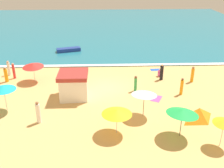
{
  "coord_description": "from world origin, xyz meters",
  "views": [
    {
      "loc": [
        -0.32,
        -24.09,
        11.45
      ],
      "look_at": [
        0.5,
        -0.88,
        0.8
      ],
      "focal_mm": 41.99,
      "sensor_mm": 36.0,
      "label": 1
    }
  ],
  "objects_px": {
    "beachgoer_9": "(6,75)",
    "beachgoer_12": "(182,87)",
    "beachgoer_2": "(162,72)",
    "beachgoer_0": "(9,68)",
    "beachgoer_6": "(192,74)",
    "beach_umbrella_3": "(183,111)",
    "beach_umbrella_6": "(117,112)",
    "beachgoer_10": "(14,71)",
    "beach_tent": "(199,114)",
    "small_boat_0": "(69,50)",
    "beach_umbrella_2": "(3,88)",
    "beachgoer_1": "(136,83)",
    "beach_umbrella_4": "(144,93)",
    "beachgoer_3": "(160,73)",
    "beachgoer_4": "(38,113)",
    "beach_umbrella_5": "(33,65)",
    "lifeguard_cabana": "(74,85)"
  },
  "relations": [
    {
      "from": "beachgoer_9",
      "to": "beachgoer_12",
      "type": "relative_size",
      "value": 0.97
    },
    {
      "from": "beachgoer_2",
      "to": "beachgoer_0",
      "type": "bearing_deg",
      "value": 173.53
    },
    {
      "from": "beachgoer_6",
      "to": "beachgoer_9",
      "type": "height_order",
      "value": "beachgoer_6"
    },
    {
      "from": "beachgoer_0",
      "to": "beach_umbrella_3",
      "type": "bearing_deg",
      "value": -36.9
    },
    {
      "from": "beach_umbrella_6",
      "to": "beachgoer_10",
      "type": "xyz_separation_m",
      "value": [
        -10.7,
        10.65,
        -0.93
      ]
    },
    {
      "from": "beachgoer_9",
      "to": "beachgoer_2",
      "type": "bearing_deg",
      "value": -0.09
    },
    {
      "from": "beachgoer_0",
      "to": "beach_tent",
      "type": "bearing_deg",
      "value": -28.77
    },
    {
      "from": "beachgoer_9",
      "to": "beachgoer_10",
      "type": "height_order",
      "value": "beachgoer_10"
    },
    {
      "from": "beachgoer_6",
      "to": "small_boat_0",
      "type": "relative_size",
      "value": 0.5
    },
    {
      "from": "beach_umbrella_3",
      "to": "beach_umbrella_6",
      "type": "relative_size",
      "value": 1.11
    },
    {
      "from": "beach_umbrella_2",
      "to": "beachgoer_1",
      "type": "relative_size",
      "value": 1.46
    },
    {
      "from": "beach_tent",
      "to": "beachgoer_6",
      "type": "distance_m",
      "value": 7.63
    },
    {
      "from": "beach_umbrella_4",
      "to": "beachgoer_3",
      "type": "distance_m",
      "value": 8.97
    },
    {
      "from": "beach_umbrella_6",
      "to": "beachgoer_1",
      "type": "bearing_deg",
      "value": 72.59
    },
    {
      "from": "beach_umbrella_4",
      "to": "beachgoer_2",
      "type": "distance_m",
      "value": 7.99
    },
    {
      "from": "beach_umbrella_6",
      "to": "beachgoer_0",
      "type": "xyz_separation_m",
      "value": [
        -11.57,
        11.64,
        -0.99
      ]
    },
    {
      "from": "beach_tent",
      "to": "beachgoer_10",
      "type": "relative_size",
      "value": 1.54
    },
    {
      "from": "beachgoer_4",
      "to": "beachgoer_0",
      "type": "bearing_deg",
      "value": 118.77
    },
    {
      "from": "beachgoer_3",
      "to": "beachgoer_6",
      "type": "bearing_deg",
      "value": -28.43
    },
    {
      "from": "beachgoer_4",
      "to": "beachgoer_9",
      "type": "distance_m",
      "value": 9.64
    },
    {
      "from": "beachgoer_10",
      "to": "beach_tent",
      "type": "bearing_deg",
      "value": -27.45
    },
    {
      "from": "beach_umbrella_5",
      "to": "beachgoer_0",
      "type": "bearing_deg",
      "value": 149.95
    },
    {
      "from": "beachgoer_10",
      "to": "beachgoer_12",
      "type": "relative_size",
      "value": 1.06
    },
    {
      "from": "lifeguard_cabana",
      "to": "beachgoer_6",
      "type": "height_order",
      "value": "lifeguard_cabana"
    },
    {
      "from": "beach_tent",
      "to": "beachgoer_9",
      "type": "height_order",
      "value": "beachgoer_9"
    },
    {
      "from": "lifeguard_cabana",
      "to": "beachgoer_0",
      "type": "xyz_separation_m",
      "value": [
        -7.84,
        5.67,
        -0.44
      ]
    },
    {
      "from": "beach_umbrella_5",
      "to": "beachgoer_4",
      "type": "height_order",
      "value": "beach_umbrella_5"
    },
    {
      "from": "beach_tent",
      "to": "beachgoer_6",
      "type": "relative_size",
      "value": 1.59
    },
    {
      "from": "beachgoer_4",
      "to": "beachgoer_9",
      "type": "height_order",
      "value": "beachgoer_4"
    },
    {
      "from": "beach_umbrella_5",
      "to": "lifeguard_cabana",
      "type": "bearing_deg",
      "value": -39.58
    },
    {
      "from": "beachgoer_1",
      "to": "beachgoer_6",
      "type": "distance_m",
      "value": 6.57
    },
    {
      "from": "beach_umbrella_5",
      "to": "beachgoer_10",
      "type": "xyz_separation_m",
      "value": [
        -2.42,
        0.91,
        -0.98
      ]
    },
    {
      "from": "beach_umbrella_2",
      "to": "beach_umbrella_5",
      "type": "relative_size",
      "value": 0.96
    },
    {
      "from": "beach_umbrella_3",
      "to": "beach_tent",
      "type": "height_order",
      "value": "beach_umbrella_3"
    },
    {
      "from": "beach_umbrella_2",
      "to": "beachgoer_12",
      "type": "xyz_separation_m",
      "value": [
        15.77,
        2.49,
        -1.32
      ]
    },
    {
      "from": "beach_umbrella_6",
      "to": "beachgoer_10",
      "type": "bearing_deg",
      "value": 135.13
    },
    {
      "from": "beach_umbrella_2",
      "to": "beach_tent",
      "type": "bearing_deg",
      "value": -7.21
    },
    {
      "from": "beachgoer_0",
      "to": "beachgoer_10",
      "type": "height_order",
      "value": "beachgoer_10"
    },
    {
      "from": "beachgoer_4",
      "to": "beach_umbrella_3",
      "type": "bearing_deg",
      "value": -11.26
    },
    {
      "from": "beachgoer_1",
      "to": "beachgoer_3",
      "type": "height_order",
      "value": "beachgoer_1"
    },
    {
      "from": "beachgoer_1",
      "to": "beachgoer_10",
      "type": "xyz_separation_m",
      "value": [
        -12.92,
        3.57,
        0.08
      ]
    },
    {
      "from": "beachgoer_1",
      "to": "beachgoer_2",
      "type": "xyz_separation_m",
      "value": [
        3.14,
        2.65,
        0.05
      ]
    },
    {
      "from": "beachgoer_3",
      "to": "beachgoer_10",
      "type": "bearing_deg",
      "value": -179.87
    },
    {
      "from": "lifeguard_cabana",
      "to": "small_boat_0",
      "type": "bearing_deg",
      "value": 98.62
    },
    {
      "from": "beach_umbrella_2",
      "to": "beach_umbrella_5",
      "type": "bearing_deg",
      "value": 81.04
    },
    {
      "from": "beachgoer_1",
      "to": "beachgoer_6",
      "type": "relative_size",
      "value": 0.92
    },
    {
      "from": "beach_umbrella_3",
      "to": "beachgoer_6",
      "type": "bearing_deg",
      "value": 67.8
    },
    {
      "from": "beachgoer_6",
      "to": "small_boat_0",
      "type": "bearing_deg",
      "value": 142.61
    },
    {
      "from": "beachgoer_0",
      "to": "beachgoer_6",
      "type": "distance_m",
      "value": 20.23
    },
    {
      "from": "beachgoer_2",
      "to": "beachgoer_9",
      "type": "height_order",
      "value": "beachgoer_2"
    }
  ]
}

